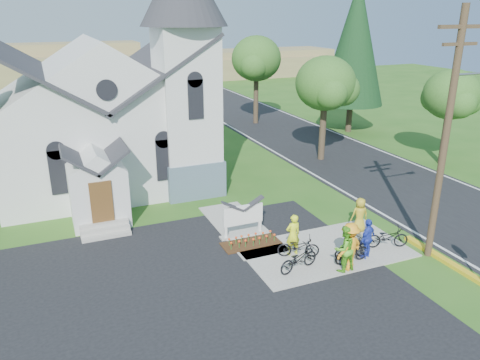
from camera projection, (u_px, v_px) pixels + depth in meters
name	position (u px, v px, depth m)	size (l,w,h in m)	color
ground	(301.00, 263.00, 19.14)	(120.00, 120.00, 0.00)	#2B5E1B
parking_lot	(140.00, 335.00, 14.85)	(20.00, 16.00, 0.02)	black
road	(317.00, 146.00, 35.80)	(8.00, 90.00, 0.02)	black
sidewalk	(325.00, 250.00, 20.12)	(7.00, 4.00, 0.05)	gray
church	(108.00, 96.00, 26.19)	(12.35, 12.00, 13.00)	silver
church_sign	(243.00, 215.00, 21.13)	(2.20, 0.40, 1.70)	gray
flower_bed	(251.00, 243.00, 20.69)	(2.60, 1.10, 0.07)	#361D0E
utility_pole	(448.00, 130.00, 17.97)	(3.45, 0.28, 10.00)	#412B20
tree_road_near	(325.00, 84.00, 30.89)	(4.00, 4.00, 7.05)	#36281D
tree_road_mid	(256.00, 59.00, 41.28)	(4.40, 4.40, 7.80)	#36281D
tree_road_far	(451.00, 95.00, 30.18)	(3.60, 3.60, 6.30)	#36281D
conifer	(355.00, 42.00, 37.73)	(5.20, 5.20, 12.40)	#36281D
distant_hills	(129.00, 66.00, 68.47)	(61.00, 10.00, 5.60)	olive
cyclist_0	(293.00, 235.00, 19.46)	(0.66, 0.43, 1.81)	#E6F81D
bike_0	(299.00, 259.00, 18.39)	(0.65, 1.87, 0.98)	black
cyclist_1	(344.00, 249.00, 18.21)	(0.93, 0.72, 1.91)	#58B922
bike_1	(352.00, 248.00, 19.26)	(0.45, 1.60, 0.96)	black
cyclist_2	(367.00, 238.00, 19.23)	(1.01, 0.42, 1.73)	#263BBF
bike_2	(298.00, 247.00, 19.41)	(0.61, 1.74, 0.92)	black
cyclist_3	(350.00, 247.00, 18.28)	(1.28, 0.74, 1.98)	orange
bike_3	(352.00, 252.00, 18.94)	(0.46, 1.61, 0.97)	black
cyclist_4	(360.00, 215.00, 21.53)	(0.81, 0.53, 1.65)	gold
bike_4	(387.00, 237.00, 20.18)	(0.64, 1.83, 0.96)	black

